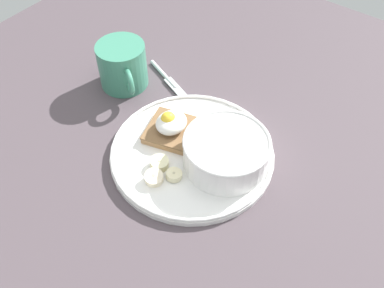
{
  "coord_description": "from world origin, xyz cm",
  "views": [
    {
      "loc": [
        -37.31,
        -28.08,
        58.73
      ],
      "look_at": [
        0.0,
        0.0,
        5.0
      ],
      "focal_mm": 40.0,
      "sensor_mm": 36.0,
      "label": 1
    }
  ],
  "objects_px": {
    "oatmeal_bowl": "(226,151)",
    "banana_slice_front": "(159,163)",
    "banana_slice_back": "(174,175)",
    "knife": "(168,79)",
    "toast_slice": "(172,130)",
    "poached_egg": "(171,122)",
    "coffee_mug": "(123,65)",
    "banana_slice_left": "(154,178)"
  },
  "relations": [
    {
      "from": "banana_slice_back",
      "to": "poached_egg",
      "type": "bearing_deg",
      "value": 41.33
    },
    {
      "from": "banana_slice_front",
      "to": "banana_slice_left",
      "type": "height_order",
      "value": "banana_slice_left"
    },
    {
      "from": "banana_slice_left",
      "to": "coffee_mug",
      "type": "bearing_deg",
      "value": 53.34
    },
    {
      "from": "toast_slice",
      "to": "banana_slice_back",
      "type": "height_order",
      "value": "toast_slice"
    },
    {
      "from": "banana_slice_front",
      "to": "coffee_mug",
      "type": "bearing_deg",
      "value": 57.13
    },
    {
      "from": "oatmeal_bowl",
      "to": "coffee_mug",
      "type": "height_order",
      "value": "coffee_mug"
    },
    {
      "from": "banana_slice_left",
      "to": "knife",
      "type": "relative_size",
      "value": 0.34
    },
    {
      "from": "poached_egg",
      "to": "knife",
      "type": "xyz_separation_m",
      "value": [
        0.12,
        0.1,
        -0.03
      ]
    },
    {
      "from": "banana_slice_front",
      "to": "coffee_mug",
      "type": "xyz_separation_m",
      "value": [
        0.13,
        0.2,
        0.03
      ]
    },
    {
      "from": "banana_slice_back",
      "to": "knife",
      "type": "relative_size",
      "value": 0.25
    },
    {
      "from": "oatmeal_bowl",
      "to": "knife",
      "type": "xyz_separation_m",
      "value": [
        0.11,
        0.21,
        -0.03
      ]
    },
    {
      "from": "poached_egg",
      "to": "coffee_mug",
      "type": "distance_m",
      "value": 0.18
    },
    {
      "from": "toast_slice",
      "to": "banana_slice_back",
      "type": "bearing_deg",
      "value": -139.19
    },
    {
      "from": "banana_slice_back",
      "to": "coffee_mug",
      "type": "height_order",
      "value": "coffee_mug"
    },
    {
      "from": "poached_egg",
      "to": "oatmeal_bowl",
      "type": "bearing_deg",
      "value": -88.78
    },
    {
      "from": "oatmeal_bowl",
      "to": "knife",
      "type": "distance_m",
      "value": 0.24
    },
    {
      "from": "knife",
      "to": "banana_slice_back",
      "type": "bearing_deg",
      "value": -138.55
    },
    {
      "from": "oatmeal_bowl",
      "to": "banana_slice_back",
      "type": "distance_m",
      "value": 0.09
    },
    {
      "from": "oatmeal_bowl",
      "to": "banana_slice_front",
      "type": "bearing_deg",
      "value": 130.84
    },
    {
      "from": "toast_slice",
      "to": "banana_slice_front",
      "type": "distance_m",
      "value": 0.08
    },
    {
      "from": "oatmeal_bowl",
      "to": "coffee_mug",
      "type": "distance_m",
      "value": 0.28
    },
    {
      "from": "poached_egg",
      "to": "coffee_mug",
      "type": "bearing_deg",
      "value": 70.81
    },
    {
      "from": "banana_slice_back",
      "to": "coffee_mug",
      "type": "xyz_separation_m",
      "value": [
        0.13,
        0.23,
        0.03
      ]
    },
    {
      "from": "banana_slice_front",
      "to": "banana_slice_back",
      "type": "xyz_separation_m",
      "value": [
        -0.0,
        -0.03,
        -0.0
      ]
    },
    {
      "from": "oatmeal_bowl",
      "to": "toast_slice",
      "type": "xyz_separation_m",
      "value": [
        -0.0,
        0.11,
        -0.02
      ]
    },
    {
      "from": "banana_slice_front",
      "to": "poached_egg",
      "type": "bearing_deg",
      "value": 23.76
    },
    {
      "from": "toast_slice",
      "to": "knife",
      "type": "xyz_separation_m",
      "value": [
        0.11,
        0.1,
        -0.01
      ]
    },
    {
      "from": "banana_slice_back",
      "to": "knife",
      "type": "bearing_deg",
      "value": 41.45
    },
    {
      "from": "toast_slice",
      "to": "coffee_mug",
      "type": "height_order",
      "value": "coffee_mug"
    },
    {
      "from": "toast_slice",
      "to": "poached_egg",
      "type": "height_order",
      "value": "poached_egg"
    },
    {
      "from": "toast_slice",
      "to": "poached_egg",
      "type": "xyz_separation_m",
      "value": [
        -0.0,
        0.0,
        0.02
      ]
    },
    {
      "from": "coffee_mug",
      "to": "poached_egg",
      "type": "bearing_deg",
      "value": -109.19
    },
    {
      "from": "oatmeal_bowl",
      "to": "banana_slice_front",
      "type": "relative_size",
      "value": 3.38
    },
    {
      "from": "oatmeal_bowl",
      "to": "poached_egg",
      "type": "xyz_separation_m",
      "value": [
        -0.0,
        0.11,
        0.0
      ]
    },
    {
      "from": "toast_slice",
      "to": "knife",
      "type": "distance_m",
      "value": 0.15
    },
    {
      "from": "banana_slice_front",
      "to": "banana_slice_left",
      "type": "xyz_separation_m",
      "value": [
        -0.03,
        -0.01,
        0.0
      ]
    },
    {
      "from": "toast_slice",
      "to": "banana_slice_left",
      "type": "relative_size",
      "value": 2.34
    },
    {
      "from": "toast_slice",
      "to": "banana_slice_front",
      "type": "xyz_separation_m",
      "value": [
        -0.07,
        -0.03,
        -0.0
      ]
    },
    {
      "from": "toast_slice",
      "to": "banana_slice_left",
      "type": "height_order",
      "value": "banana_slice_left"
    },
    {
      "from": "banana_slice_front",
      "to": "banana_slice_back",
      "type": "height_order",
      "value": "banana_slice_front"
    },
    {
      "from": "banana_slice_left",
      "to": "banana_slice_back",
      "type": "distance_m",
      "value": 0.03
    },
    {
      "from": "oatmeal_bowl",
      "to": "poached_egg",
      "type": "height_order",
      "value": "oatmeal_bowl"
    }
  ]
}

